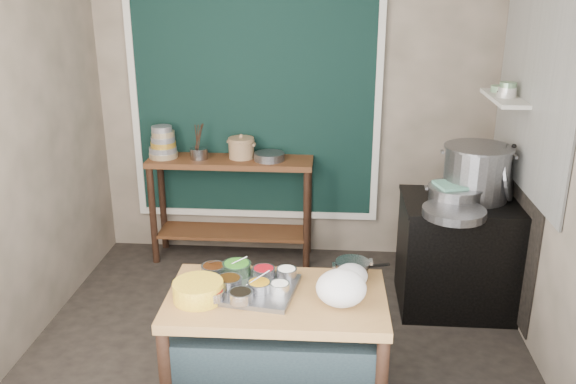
# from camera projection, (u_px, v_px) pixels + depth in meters

# --- Properties ---
(floor) EXTENTS (3.50, 3.00, 0.02)m
(floor) POSITION_uv_depth(u_px,v_px,m) (280.00, 336.00, 4.43)
(floor) COLOR #2D2722
(floor) RESTS_ON ground
(back_wall) EXTENTS (3.50, 0.02, 2.80)m
(back_wall) POSITION_uv_depth(u_px,v_px,m) (295.00, 104.00, 5.38)
(back_wall) COLOR gray
(back_wall) RESTS_ON floor
(left_wall) EXTENTS (0.02, 3.00, 2.80)m
(left_wall) POSITION_uv_depth(u_px,v_px,m) (18.00, 144.00, 4.09)
(left_wall) COLOR gray
(left_wall) RESTS_ON floor
(right_wall) EXTENTS (0.02, 3.00, 2.80)m
(right_wall) POSITION_uv_depth(u_px,v_px,m) (557.00, 155.00, 3.83)
(right_wall) COLOR gray
(right_wall) RESTS_ON floor
(curtain_panel) EXTENTS (2.10, 0.02, 1.90)m
(curtain_panel) POSITION_uv_depth(u_px,v_px,m) (255.00, 110.00, 5.38)
(curtain_panel) COLOR black
(curtain_panel) RESTS_ON back_wall
(curtain_frame) EXTENTS (2.22, 0.03, 2.02)m
(curtain_frame) POSITION_uv_depth(u_px,v_px,m) (255.00, 110.00, 5.37)
(curtain_frame) COLOR beige
(curtain_frame) RESTS_ON back_wall
(tile_panel) EXTENTS (0.02, 1.70, 1.70)m
(tile_panel) POSITION_uv_depth(u_px,v_px,m) (536.00, 71.00, 4.20)
(tile_panel) COLOR #B2B2AA
(tile_panel) RESTS_ON right_wall
(soot_patch) EXTENTS (0.01, 1.30, 1.30)m
(soot_patch) POSITION_uv_depth(u_px,v_px,m) (512.00, 220.00, 4.68)
(soot_patch) COLOR black
(soot_patch) RESTS_ON right_wall
(wall_shelf) EXTENTS (0.22, 0.70, 0.03)m
(wall_shelf) POSITION_uv_depth(u_px,v_px,m) (505.00, 98.00, 4.57)
(wall_shelf) COLOR beige
(wall_shelf) RESTS_ON right_wall
(prep_table) EXTENTS (1.26, 0.74, 0.75)m
(prep_table) POSITION_uv_depth(u_px,v_px,m) (277.00, 351.00, 3.60)
(prep_table) COLOR olive
(prep_table) RESTS_ON floor
(back_counter) EXTENTS (1.45, 0.40, 0.95)m
(back_counter) POSITION_uv_depth(u_px,v_px,m) (232.00, 209.00, 5.51)
(back_counter) COLOR #4F2E16
(back_counter) RESTS_ON floor
(stove_block) EXTENTS (0.90, 0.68, 0.85)m
(stove_block) POSITION_uv_depth(u_px,v_px,m) (460.00, 256.00, 4.71)
(stove_block) COLOR black
(stove_block) RESTS_ON floor
(stove_top) EXTENTS (0.92, 0.69, 0.03)m
(stove_top) POSITION_uv_depth(u_px,v_px,m) (465.00, 203.00, 4.56)
(stove_top) COLOR black
(stove_top) RESTS_ON stove_block
(condiment_tray) EXTENTS (0.67, 0.52, 0.03)m
(condiment_tray) POSITION_uv_depth(u_px,v_px,m) (242.00, 288.00, 3.53)
(condiment_tray) COLOR gray
(condiment_tray) RESTS_ON prep_table
(condiment_bowls) EXTENTS (0.62, 0.48, 0.07)m
(condiment_bowls) POSITION_uv_depth(u_px,v_px,m) (238.00, 279.00, 3.53)
(condiment_bowls) COLOR gray
(condiment_bowls) RESTS_ON condiment_tray
(yellow_basin) EXTENTS (0.36, 0.36, 0.11)m
(yellow_basin) POSITION_uv_depth(u_px,v_px,m) (198.00, 291.00, 3.41)
(yellow_basin) COLOR yellow
(yellow_basin) RESTS_ON prep_table
(saucepan) EXTENTS (0.26, 0.26, 0.11)m
(saucepan) POSITION_uv_depth(u_px,v_px,m) (352.00, 270.00, 3.64)
(saucepan) COLOR gray
(saucepan) RESTS_ON prep_table
(plastic_bag_a) EXTENTS (0.32, 0.29, 0.21)m
(plastic_bag_a) POSITION_uv_depth(u_px,v_px,m) (341.00, 288.00, 3.33)
(plastic_bag_a) COLOR white
(plastic_bag_a) RESTS_ON prep_table
(plastic_bag_b) EXTENTS (0.23, 0.21, 0.14)m
(plastic_bag_b) POSITION_uv_depth(u_px,v_px,m) (351.00, 276.00, 3.54)
(plastic_bag_b) COLOR white
(plastic_bag_b) RESTS_ON prep_table
(bowl_stack) EXTENTS (0.25, 0.25, 0.28)m
(bowl_stack) POSITION_uv_depth(u_px,v_px,m) (163.00, 144.00, 5.36)
(bowl_stack) COLOR tan
(bowl_stack) RESTS_ON back_counter
(utensil_cup) EXTENTS (0.18, 0.18, 0.10)m
(utensil_cup) POSITION_uv_depth(u_px,v_px,m) (199.00, 153.00, 5.34)
(utensil_cup) COLOR gray
(utensil_cup) RESTS_ON back_counter
(ceramic_crock) EXTENTS (0.31, 0.31, 0.16)m
(ceramic_crock) POSITION_uv_depth(u_px,v_px,m) (241.00, 149.00, 5.35)
(ceramic_crock) COLOR #896B4B
(ceramic_crock) RESTS_ON back_counter
(wide_bowl) EXTENTS (0.30, 0.30, 0.07)m
(wide_bowl) POSITION_uv_depth(u_px,v_px,m) (269.00, 156.00, 5.30)
(wide_bowl) COLOR gray
(wide_bowl) RESTS_ON back_counter
(stock_pot) EXTENTS (0.60, 0.60, 0.40)m
(stock_pot) POSITION_uv_depth(u_px,v_px,m) (476.00, 172.00, 4.55)
(stock_pot) COLOR gray
(stock_pot) RESTS_ON stove_top
(pot_lid) EXTENTS (0.25, 0.44, 0.43)m
(pot_lid) POSITION_uv_depth(u_px,v_px,m) (508.00, 172.00, 4.52)
(pot_lid) COLOR gray
(pot_lid) RESTS_ON stove_top
(steamer) EXTENTS (0.43, 0.43, 0.13)m
(steamer) POSITION_uv_depth(u_px,v_px,m) (455.00, 195.00, 4.48)
(steamer) COLOR gray
(steamer) RESTS_ON stove_top
(green_cloth) EXTENTS (0.33, 0.29, 0.02)m
(green_cloth) POSITION_uv_depth(u_px,v_px,m) (456.00, 185.00, 4.45)
(green_cloth) COLOR #64A388
(green_cloth) RESTS_ON steamer
(shallow_pan) EXTENTS (0.54, 0.54, 0.06)m
(shallow_pan) POSITION_uv_depth(u_px,v_px,m) (454.00, 212.00, 4.25)
(shallow_pan) COLOR gray
(shallow_pan) RESTS_ON stove_top
(shelf_bowl_stack) EXTENTS (0.14, 0.14, 0.11)m
(shelf_bowl_stack) POSITION_uv_depth(u_px,v_px,m) (507.00, 90.00, 4.52)
(shelf_bowl_stack) COLOR silver
(shelf_bowl_stack) RESTS_ON wall_shelf
(shelf_bowl_green) EXTENTS (0.15, 0.15, 0.05)m
(shelf_bowl_green) POSITION_uv_depth(u_px,v_px,m) (499.00, 89.00, 4.74)
(shelf_bowl_green) COLOR gray
(shelf_bowl_green) RESTS_ON wall_shelf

